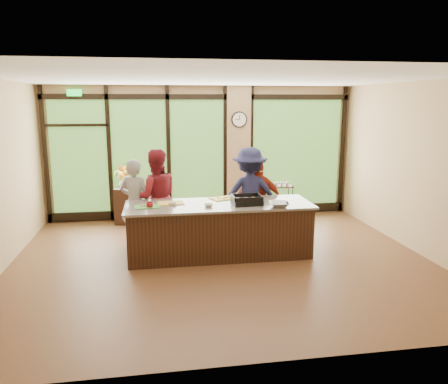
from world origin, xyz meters
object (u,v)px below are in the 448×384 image
object	(u,v)px
roasting_pan	(247,202)
island_base	(219,231)
bar_cart	(278,197)
cook_right	(250,194)
cook_left	(135,203)
flower_stand	(126,206)

from	to	relation	value
roasting_pan	island_base	bearing A→B (deg)	164.24
bar_cart	roasting_pan	bearing A→B (deg)	-118.99
island_base	cook_right	distance (m)	1.13
island_base	roasting_pan	distance (m)	0.71
cook_left	flower_stand	xyz separation A→B (m)	(-0.28, 1.59, -0.42)
cook_left	bar_cart	bearing A→B (deg)	-132.83
flower_stand	cook_right	bearing A→B (deg)	-14.06
island_base	bar_cart	xyz separation A→B (m)	(1.70, 2.20, 0.07)
roasting_pan	bar_cart	bearing A→B (deg)	59.31
island_base	roasting_pan	xyz separation A→B (m)	(0.46, -0.11, 0.52)
island_base	flower_stand	distance (m)	2.90
bar_cart	cook_right	bearing A→B (deg)	-125.42
cook_right	roasting_pan	bearing A→B (deg)	77.85
cook_left	flower_stand	world-z (taller)	cook_left
island_base	cook_left	size ratio (longest dim) A/B	1.89
bar_cart	cook_left	bearing A→B (deg)	-155.96
cook_left	bar_cart	world-z (taller)	cook_left
cook_left	bar_cart	xyz separation A→B (m)	(3.15, 1.46, -0.31)
cook_right	flower_stand	world-z (taller)	cook_right
roasting_pan	flower_stand	bearing A→B (deg)	129.38
cook_left	cook_right	distance (m)	2.16
island_base	cook_left	bearing A→B (deg)	152.81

